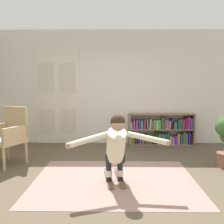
% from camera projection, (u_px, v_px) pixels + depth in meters
% --- Properties ---
extents(ground_plane, '(7.20, 7.20, 0.00)m').
position_uv_depth(ground_plane, '(109.00, 180.00, 3.97)').
color(ground_plane, brown).
extents(back_wall, '(6.00, 0.10, 2.90)m').
position_uv_depth(back_wall, '(111.00, 87.00, 6.39)').
color(back_wall, silver).
rests_on(back_wall, ground).
extents(double_door, '(1.22, 0.05, 2.45)m').
position_uv_depth(double_door, '(57.00, 96.00, 6.38)').
color(double_door, beige).
rests_on(double_door, ground).
extents(rug, '(2.57, 1.96, 0.01)m').
position_uv_depth(rug, '(114.00, 180.00, 3.96)').
color(rug, gray).
rests_on(rug, ground).
extents(bookshelf, '(1.66, 0.30, 0.80)m').
position_uv_depth(bookshelf, '(162.00, 130.00, 6.29)').
color(bookshelf, '#856749').
rests_on(bookshelf, ground).
extents(wicker_chair, '(0.80, 0.80, 1.10)m').
position_uv_depth(wicker_chair, '(8.00, 134.00, 4.74)').
color(wicker_chair, tan).
rests_on(wicker_chair, ground).
extents(skis_pair, '(0.37, 0.77, 0.07)m').
position_uv_depth(skis_pair, '(114.00, 178.00, 3.98)').
color(skis_pair, brown).
rests_on(skis_pair, rug).
extents(person_skier, '(1.47, 0.73, 1.04)m').
position_uv_depth(person_skier, '(116.00, 144.00, 3.69)').
color(person_skier, white).
rests_on(person_skier, skis_pair).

